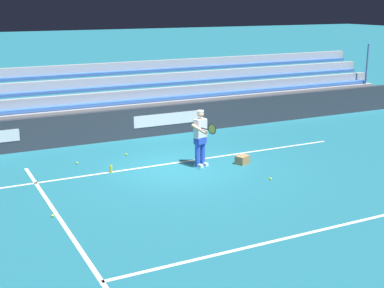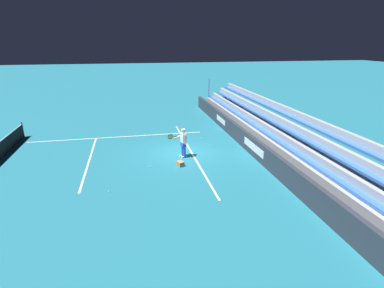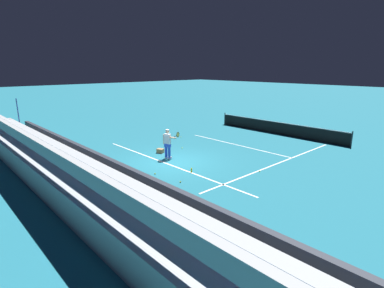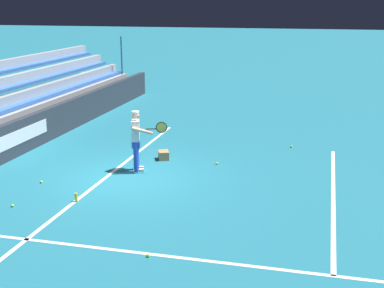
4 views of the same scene
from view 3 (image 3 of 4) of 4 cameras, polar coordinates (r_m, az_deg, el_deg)
name	(u,v)px [view 3 (image 3 of 4)]	position (r m, az deg, el deg)	size (l,w,h in m)	color
ground_plane	(174,162)	(16.75, -3.48, -3.38)	(160.00, 160.00, 0.00)	#1E6B7F
court_baseline_white	(167,164)	(16.46, -4.83, -3.73)	(12.00, 0.10, 0.01)	white
court_sideline_white	(278,163)	(17.09, 16.03, -3.56)	(0.10, 12.00, 0.01)	white
court_service_line_white	(236,145)	(20.53, 8.47, -0.15)	(8.22, 0.10, 0.01)	white
back_wall_sponsor_board	(107,168)	(14.51, -15.91, -4.49)	(25.92, 0.25, 1.10)	#2D333D
bleacher_stand	(67,174)	(13.80, -22.74, -5.30)	(24.62, 2.40, 2.95)	#9EA3A8
tennis_player	(168,144)	(17.10, -4.62, 0.09)	(0.58, 1.07, 1.71)	blue
ball_box_cardboard	(160,151)	(18.49, -6.05, -1.30)	(0.40, 0.30, 0.26)	#A87F51
tennis_ball_near_player	(260,171)	(15.51, 12.76, -5.07)	(0.07, 0.07, 0.07)	#CCE533
tennis_ball_by_box	(155,174)	(14.91, -7.05, -5.62)	(0.07, 0.07, 0.07)	#CCE533
tennis_ball_on_baseline	(181,137)	(22.47, -2.12, 1.36)	(0.07, 0.07, 0.07)	#CCE533
tennis_ball_midcourt	(180,182)	(13.79, -2.23, -7.23)	(0.07, 0.07, 0.07)	#CCE533
tennis_ball_far_right	(182,148)	(19.43, -1.90, -0.74)	(0.07, 0.07, 0.07)	#CCE533
water_bottle	(191,170)	(15.03, -0.11, -5.03)	(0.07, 0.07, 0.22)	yellow
tennis_net	(278,128)	(24.49, 16.01, 3.00)	(11.09, 0.09, 1.07)	#33383D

